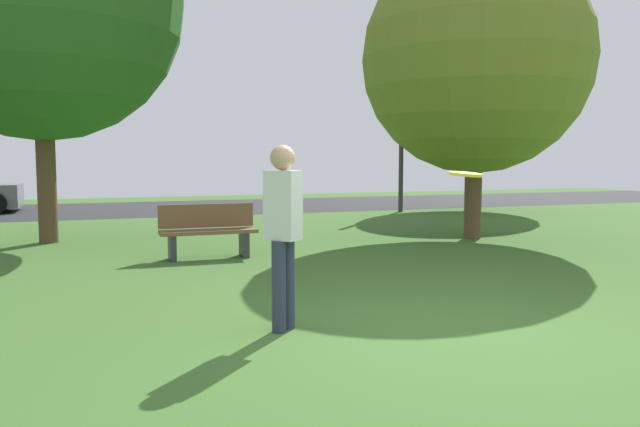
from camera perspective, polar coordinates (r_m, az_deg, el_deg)
ground_plane at (r=6.24m, az=11.33°, el=-10.72°), size 44.00×44.00×0.00m
road_strip at (r=21.44m, az=-11.17°, el=0.56°), size 44.00×6.40×0.01m
maple_tree_near at (r=20.51m, az=13.92°, el=9.94°), size 4.51×4.51×5.72m
maple_tree_far at (r=13.53m, az=13.93°, el=13.39°), size 4.64×4.64×5.99m
person_thrower at (r=6.10m, az=-3.36°, el=-1.28°), size 0.38×0.39×1.81m
frisbee_disc at (r=5.32m, az=13.04°, el=3.49°), size 0.37×0.37×0.05m
park_bench at (r=10.71m, az=-10.11°, el=-1.52°), size 1.60×0.45×0.90m
street_lamp_post at (r=19.45m, az=7.37°, el=6.78°), size 0.14×0.14×4.50m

